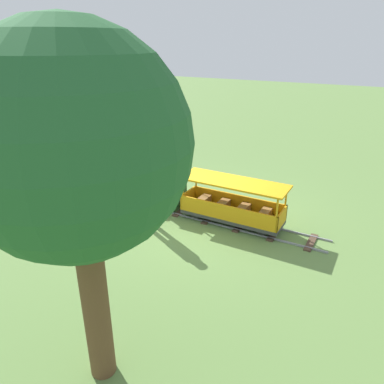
# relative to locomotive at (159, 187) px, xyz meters

# --- Properties ---
(ground_plane) EXTENTS (60.00, 60.00, 0.00)m
(ground_plane) POSITION_rel_locomotive_xyz_m (0.00, -1.07, -0.48)
(ground_plane) COLOR #608442
(track) EXTENTS (0.72, 6.05, 0.04)m
(track) POSITION_rel_locomotive_xyz_m (0.00, -1.04, -0.47)
(track) COLOR gray
(track) RESTS_ON ground_plane
(locomotive) EXTENTS (0.68, 1.45, 1.04)m
(locomotive) POSITION_rel_locomotive_xyz_m (0.00, 0.00, 0.00)
(locomotive) COLOR #1E472D
(locomotive) RESTS_ON ground_plane
(passenger_car) EXTENTS (0.78, 2.35, 0.97)m
(passenger_car) POSITION_rel_locomotive_xyz_m (0.00, -1.94, -0.06)
(passenger_car) COLOR #3F3F3F
(passenger_car) RESTS_ON ground_plane
(conductor_person) EXTENTS (0.30, 0.30, 1.62)m
(conductor_person) POSITION_rel_locomotive_xyz_m (-0.95, -0.35, 0.47)
(conductor_person) COLOR #282D47
(conductor_person) RESTS_ON ground_plane
(oak_tree_near) EXTENTS (2.25, 2.25, 4.01)m
(oak_tree_near) POSITION_rel_locomotive_xyz_m (-4.36, -2.11, 2.37)
(oak_tree_near) COLOR brown
(oak_tree_near) RESTS_ON ground_plane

